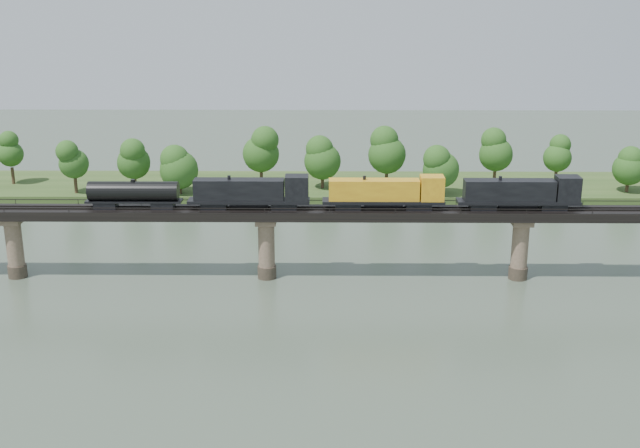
{
  "coord_description": "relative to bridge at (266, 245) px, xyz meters",
  "views": [
    {
      "loc": [
        9.65,
        -89.84,
        45.9
      ],
      "look_at": [
        8.47,
        30.0,
        9.0
      ],
      "focal_mm": 45.0,
      "sensor_mm": 36.0,
      "label": 1
    }
  ],
  "objects": [
    {
      "name": "far_bank",
      "position": [
        0.0,
        55.0,
        -4.66
      ],
      "size": [
        300.0,
        24.0,
        1.6
      ],
      "primitive_type": "cube",
      "color": "#2F471C",
      "rests_on": "ground"
    },
    {
      "name": "ground",
      "position": [
        0.0,
        -30.0,
        -5.46
      ],
      "size": [
        400.0,
        400.0,
        0.0
      ],
      "primitive_type": "plane",
      "color": "#384637",
      "rests_on": "ground"
    },
    {
      "name": "bridge",
      "position": [
        0.0,
        0.0,
        0.0
      ],
      "size": [
        236.0,
        30.0,
        11.5
      ],
      "color": "#473A2D",
      "rests_on": "ground"
    },
    {
      "name": "bridge_superstructure",
      "position": [
        0.0,
        0.0,
        6.33
      ],
      "size": [
        220.0,
        4.9,
        0.75
      ],
      "color": "black",
      "rests_on": "bridge"
    },
    {
      "name": "far_treeline",
      "position": [
        -8.21,
        50.52,
        3.37
      ],
      "size": [
        289.06,
        17.54,
        13.6
      ],
      "color": "#382619",
      "rests_on": "far_bank"
    },
    {
      "name": "freight_train",
      "position": [
        11.51,
        -0.0,
        8.56
      ],
      "size": [
        76.54,
        2.98,
        5.27
      ],
      "color": "black",
      "rests_on": "bridge"
    }
  ]
}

